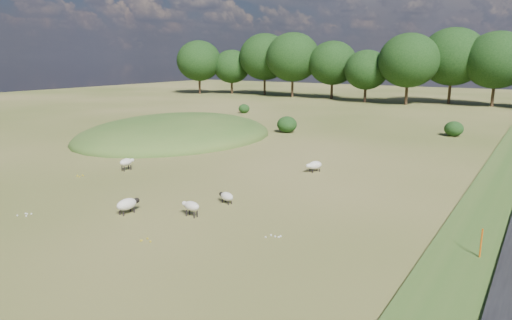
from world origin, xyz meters
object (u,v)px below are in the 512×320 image
(sheep_3, at_px, (127,204))
(sheep_5, at_px, (226,196))
(marker_post, at_px, (481,245))
(sheep_1, at_px, (191,206))
(sheep_2, at_px, (314,165))
(sheep_4, at_px, (126,162))

(sheep_3, xyz_separation_m, sheep_5, (2.99, 3.77, -0.10))
(marker_post, xyz_separation_m, sheep_1, (-11.84, -2.14, -0.09))
(sheep_3, relative_size, sheep_5, 1.23)
(sheep_2, bearing_deg, marker_post, 75.41)
(sheep_5, bearing_deg, sheep_4, 3.34)
(sheep_2, relative_size, sheep_4, 1.15)
(sheep_1, bearing_deg, sheep_5, -91.86)
(marker_post, distance_m, sheep_3, 15.03)
(sheep_1, bearing_deg, sheep_2, -92.92)
(marker_post, relative_size, sheep_1, 1.18)
(sheep_4, distance_m, sheep_5, 9.74)
(sheep_2, relative_size, sheep_3, 0.99)
(sheep_1, relative_size, sheep_2, 0.80)
(marker_post, bearing_deg, sheep_5, 178.46)
(sheep_2, height_order, sheep_5, sheep_2)
(sheep_3, bearing_deg, sheep_1, -60.93)
(marker_post, relative_size, sheep_3, 0.93)
(sheep_2, distance_m, sheep_5, 8.28)
(sheep_2, xyz_separation_m, sheep_3, (-3.89, -12.00, 0.02))
(sheep_2, xyz_separation_m, sheep_4, (-10.43, -6.24, 0.11))
(marker_post, bearing_deg, sheep_4, 173.80)
(sheep_2, distance_m, sheep_3, 12.61)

